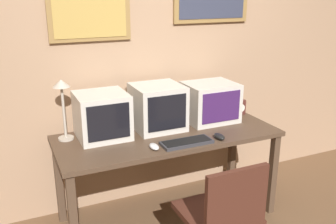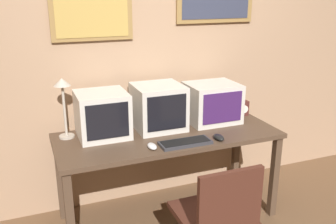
# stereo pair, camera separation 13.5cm
# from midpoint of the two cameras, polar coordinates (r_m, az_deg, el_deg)

# --- Properties ---
(wall_back) EXTENTS (8.00, 0.08, 2.60)m
(wall_back) POSITION_cam_midpoint_polar(r_m,az_deg,el_deg) (3.20, -4.56, 8.90)
(wall_back) COLOR tan
(wall_back) RESTS_ON ground_plane
(desk) EXTENTS (1.74, 0.70, 0.74)m
(desk) POSITION_cam_midpoint_polar(r_m,az_deg,el_deg) (2.97, -1.31, -4.78)
(desk) COLOR #4C3828
(desk) RESTS_ON ground_plane
(monitor_left) EXTENTS (0.38, 0.38, 0.34)m
(monitor_left) POSITION_cam_midpoint_polar(r_m,az_deg,el_deg) (2.87, -11.35, -0.54)
(monitor_left) COLOR beige
(monitor_left) RESTS_ON desk
(monitor_center) EXTENTS (0.38, 0.38, 0.36)m
(monitor_center) POSITION_cam_midpoint_polar(r_m,az_deg,el_deg) (3.00, -2.88, 0.76)
(monitor_center) COLOR beige
(monitor_center) RESTS_ON desk
(monitor_right) EXTENTS (0.42, 0.36, 0.33)m
(monitor_right) POSITION_cam_midpoint_polar(r_m,az_deg,el_deg) (3.20, 5.23, 1.52)
(monitor_right) COLOR beige
(monitor_right) RESTS_ON desk
(keyboard_main) EXTENTS (0.38, 0.15, 0.03)m
(keyboard_main) POSITION_cam_midpoint_polar(r_m,az_deg,el_deg) (2.74, 1.46, -4.65)
(keyboard_main) COLOR #333338
(keyboard_main) RESTS_ON desk
(mouse_near_keyboard) EXTENTS (0.07, 0.12, 0.04)m
(mouse_near_keyboard) POSITION_cam_midpoint_polar(r_m,az_deg,el_deg) (2.85, 6.48, -3.73)
(mouse_near_keyboard) COLOR black
(mouse_near_keyboard) RESTS_ON desk
(mouse_far_corner) EXTENTS (0.06, 0.11, 0.03)m
(mouse_far_corner) POSITION_cam_midpoint_polar(r_m,az_deg,el_deg) (2.66, -3.59, -5.29)
(mouse_far_corner) COLOR silver
(mouse_far_corner) RESTS_ON desk
(desk_clock) EXTENTS (0.10, 0.06, 0.13)m
(desk_clock) POSITION_cam_midpoint_polar(r_m,az_deg,el_deg) (3.42, 9.73, 0.70)
(desk_clock) COLOR #4C231E
(desk_clock) RESTS_ON desk
(desk_lamp) EXTENTS (0.13, 0.13, 0.46)m
(desk_lamp) POSITION_cam_midpoint_polar(r_m,az_deg,el_deg) (2.85, -17.12, 2.26)
(desk_lamp) COLOR #B2A899
(desk_lamp) RESTS_ON desk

